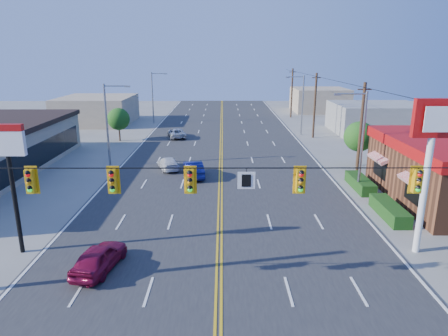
{
  "coord_description": "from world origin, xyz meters",
  "views": [
    {
      "loc": [
        0.2,
        -16.2,
        10.6
      ],
      "look_at": [
        0.29,
        13.39,
        2.2
      ],
      "focal_mm": 32.0,
      "sensor_mm": 36.0,
      "label": 1
    }
  ],
  "objects_px": {
    "kfc_pylon": "(431,146)",
    "car_white": "(168,164)",
    "car_silver": "(176,133)",
    "pizza_hut_sign": "(9,162)",
    "car_magenta": "(99,259)",
    "signal_span": "(215,193)",
    "car_blue": "(193,169)"
  },
  "relations": [
    {
      "from": "pizza_hut_sign",
      "to": "car_silver",
      "type": "distance_m",
      "value": 32.47
    },
    {
      "from": "car_magenta",
      "to": "car_white",
      "type": "distance_m",
      "value": 18.64
    },
    {
      "from": "kfc_pylon",
      "to": "car_magenta",
      "type": "bearing_deg",
      "value": -173.32
    },
    {
      "from": "kfc_pylon",
      "to": "car_white",
      "type": "bearing_deg",
      "value": 134.0
    },
    {
      "from": "signal_span",
      "to": "car_blue",
      "type": "bearing_deg",
      "value": 97.29
    },
    {
      "from": "car_magenta",
      "to": "signal_span",
      "type": "bearing_deg",
      "value": 172.25
    },
    {
      "from": "signal_span",
      "to": "car_magenta",
      "type": "relative_size",
      "value": 6.21
    },
    {
      "from": "car_white",
      "to": "car_silver",
      "type": "distance_m",
      "value": 15.16
    },
    {
      "from": "kfc_pylon",
      "to": "car_white",
      "type": "relative_size",
      "value": 2.16
    },
    {
      "from": "pizza_hut_sign",
      "to": "car_white",
      "type": "relative_size",
      "value": 1.74
    },
    {
      "from": "signal_span",
      "to": "kfc_pylon",
      "type": "height_order",
      "value": "signal_span"
    },
    {
      "from": "car_blue",
      "to": "car_silver",
      "type": "relative_size",
      "value": 0.97
    },
    {
      "from": "pizza_hut_sign",
      "to": "car_magenta",
      "type": "distance_m",
      "value": 6.98
    },
    {
      "from": "kfc_pylon",
      "to": "car_white",
      "type": "height_order",
      "value": "kfc_pylon"
    },
    {
      "from": "kfc_pylon",
      "to": "car_white",
      "type": "xyz_separation_m",
      "value": [
        -16.04,
        16.61,
        -5.47
      ]
    },
    {
      "from": "pizza_hut_sign",
      "to": "car_silver",
      "type": "bearing_deg",
      "value": 80.94
    },
    {
      "from": "signal_span",
      "to": "car_white",
      "type": "height_order",
      "value": "signal_span"
    },
    {
      "from": "car_silver",
      "to": "signal_span",
      "type": "bearing_deg",
      "value": 85.09
    },
    {
      "from": "pizza_hut_sign",
      "to": "car_magenta",
      "type": "xyz_separation_m",
      "value": [
        4.93,
        -2.0,
        -4.51
      ]
    },
    {
      "from": "kfc_pylon",
      "to": "pizza_hut_sign",
      "type": "distance_m",
      "value": 22.02
    },
    {
      "from": "signal_span",
      "to": "pizza_hut_sign",
      "type": "bearing_deg",
      "value": 159.81
    },
    {
      "from": "car_silver",
      "to": "pizza_hut_sign",
      "type": "bearing_deg",
      "value": 66.78
    },
    {
      "from": "kfc_pylon",
      "to": "pizza_hut_sign",
      "type": "bearing_deg",
      "value": 180.0
    },
    {
      "from": "car_blue",
      "to": "car_silver",
      "type": "distance_m",
      "value": 17.93
    },
    {
      "from": "car_blue",
      "to": "car_white",
      "type": "height_order",
      "value": "car_blue"
    },
    {
      "from": "pizza_hut_sign",
      "to": "car_blue",
      "type": "height_order",
      "value": "pizza_hut_sign"
    },
    {
      "from": "signal_span",
      "to": "car_blue",
      "type": "xyz_separation_m",
      "value": [
        -2.32,
        18.16,
        -4.17
      ]
    },
    {
      "from": "kfc_pylon",
      "to": "pizza_hut_sign",
      "type": "height_order",
      "value": "kfc_pylon"
    },
    {
      "from": "pizza_hut_sign",
      "to": "kfc_pylon",
      "type": "bearing_deg",
      "value": 0.0
    },
    {
      "from": "pizza_hut_sign",
      "to": "car_silver",
      "type": "relative_size",
      "value": 1.54
    },
    {
      "from": "car_white",
      "to": "car_blue",
      "type": "bearing_deg",
      "value": 118.57
    },
    {
      "from": "car_blue",
      "to": "car_silver",
      "type": "xyz_separation_m",
      "value": [
        -3.49,
        17.58,
        -0.09
      ]
    }
  ]
}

